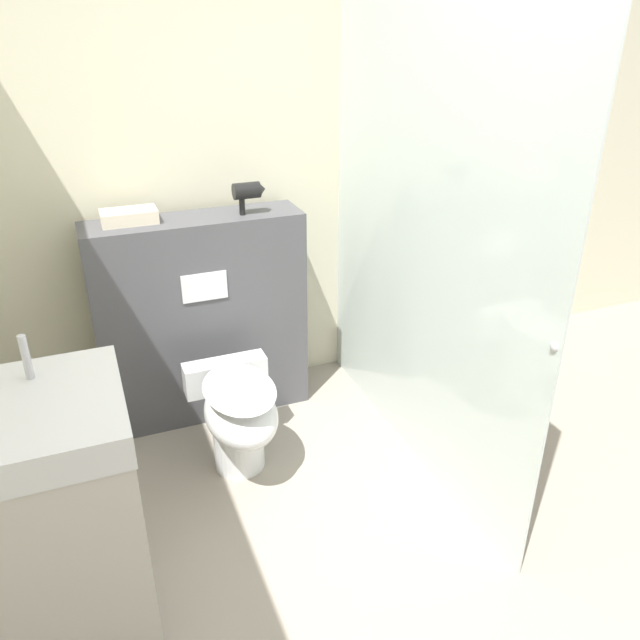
% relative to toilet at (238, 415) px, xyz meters
% --- Properties ---
extents(ground_plane, '(12.00, 12.00, 0.00)m').
position_rel_toilet_xyz_m(ground_plane, '(0.45, -1.09, -0.31)').
color(ground_plane, '#9E9384').
extents(wall_back, '(8.00, 0.06, 2.50)m').
position_rel_toilet_xyz_m(wall_back, '(0.45, 0.81, 0.94)').
color(wall_back, beige).
rests_on(wall_back, ground_plane).
extents(partition_panel, '(1.06, 0.29, 1.08)m').
position_rel_toilet_xyz_m(partition_panel, '(-0.02, 0.57, 0.23)').
color(partition_panel, '#4C4C51').
rests_on(partition_panel, ground_plane).
extents(shower_glass, '(0.04, 1.79, 2.07)m').
position_rel_toilet_xyz_m(shower_glass, '(0.83, -0.12, 0.73)').
color(shower_glass, silver).
rests_on(shower_glass, ground_plane).
extents(toilet, '(0.40, 0.56, 0.49)m').
position_rel_toilet_xyz_m(toilet, '(0.00, 0.00, 0.00)').
color(toilet, white).
rests_on(toilet, ground_plane).
extents(sink_vanity, '(0.49, 0.53, 1.14)m').
position_rel_toilet_xyz_m(sink_vanity, '(-0.74, -0.71, 0.19)').
color(sink_vanity, beige).
rests_on(sink_vanity, ground_plane).
extents(hair_drier, '(0.16, 0.08, 0.16)m').
position_rel_toilet_xyz_m(hair_drier, '(0.24, 0.53, 0.88)').
color(hair_drier, black).
rests_on(hair_drier, partition_panel).
extents(folded_towel, '(0.25, 0.15, 0.06)m').
position_rel_toilet_xyz_m(folded_towel, '(-0.31, 0.60, 0.81)').
color(folded_towel, beige).
rests_on(folded_towel, partition_panel).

